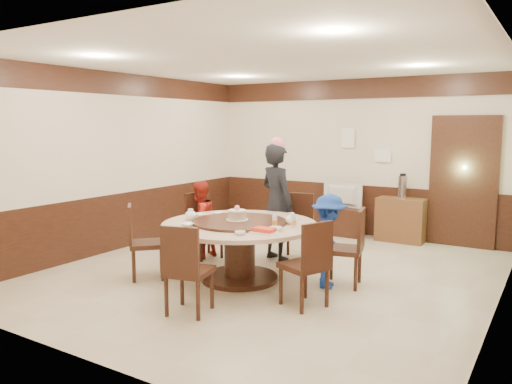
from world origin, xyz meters
The scene contains 30 objects.
room centered at (0.01, 0.01, 1.08)m, with size 6.00×6.04×2.84m.
banquet_table centered at (-0.19, -0.47, 0.53)m, with size 1.97×1.97×0.78m.
chair_0 centered at (1.04, 0.04, 0.30)m, with size 0.53×0.52×0.97m.
chair_1 centered at (-0.05, 0.83, 0.30)m, with size 0.50×0.51×0.97m.
chair_2 centered at (-1.27, 0.18, 0.30)m, with size 0.57×0.57×0.97m.
chair_3 centered at (-1.28, -1.04, 0.30)m, with size 0.62×0.62×0.97m.
chair_4 centered at (-0.02, -1.71, 0.30)m, with size 0.53×0.54×0.97m.
chair_5 centered at (0.94, -0.88, 0.30)m, with size 0.58×0.58×0.97m.
person_standing centered at (-0.28, 0.65, 0.86)m, with size 0.63×0.41×1.72m, color black.
person_red centered at (-1.29, 0.12, 0.58)m, with size 0.57×0.44×1.16m, color #A62216.
person_blue centered at (0.89, -0.13, 0.58)m, with size 0.75×0.43×1.16m, color #183B9C.
birthday_cake centered at (-0.23, -0.46, 0.85)m, with size 0.28×0.28×0.19m.
teapot_left centered at (-0.85, -0.64, 0.81)m, with size 0.17×0.15×0.13m, color white.
teapot_right centered at (0.41, -0.20, 0.81)m, with size 0.17×0.15×0.13m, color white.
bowl_0 centered at (-0.76, -0.15, 0.77)m, with size 0.16×0.16×0.04m, color white.
bowl_1 centered at (0.20, -1.04, 0.77)m, with size 0.13×0.13×0.04m, color white.
bowl_2 centered at (-0.61, -0.99, 0.77)m, with size 0.15×0.15×0.04m, color white.
bowl_3 centered at (0.44, -0.65, 0.77)m, with size 0.15×0.15×0.05m, color white.
bowl_4 centered at (-0.90, -0.39, 0.77)m, with size 0.15×0.15×0.04m, color white.
saucer_near centered at (-0.44, -1.12, 0.76)m, with size 0.18×0.18×0.01m, color white.
saucer_far centered at (0.26, 0.03, 0.76)m, with size 0.18×0.18×0.01m, color white.
shrimp_platter centered at (0.39, -0.83, 0.78)m, with size 0.30×0.20×0.06m.
bottle_0 centered at (0.35, -0.51, 0.83)m, with size 0.06×0.06×0.16m, color silver.
bottle_1 centered at (0.56, -0.42, 0.83)m, with size 0.06×0.06×0.16m, color silver.
tv_stand centered at (-0.13, 2.75, 0.25)m, with size 0.85×0.45×0.50m, color #341A10.
television centered at (-0.13, 2.75, 0.72)m, with size 0.76×0.10×0.44m, color #959598.
side_cabinet centered at (0.96, 2.78, 0.38)m, with size 0.80×0.40×0.75m, color brown.
thermos centered at (0.97, 2.78, 0.94)m, with size 0.15×0.15×0.38m, color silver.
notice_left centered at (-0.10, 2.96, 1.75)m, with size 0.25×0.00×0.35m, color white.
notice_right centered at (0.55, 2.96, 1.45)m, with size 0.30×0.00×0.22m, color white.
Camera 1 is at (3.27, -5.66, 1.99)m, focal length 35.00 mm.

